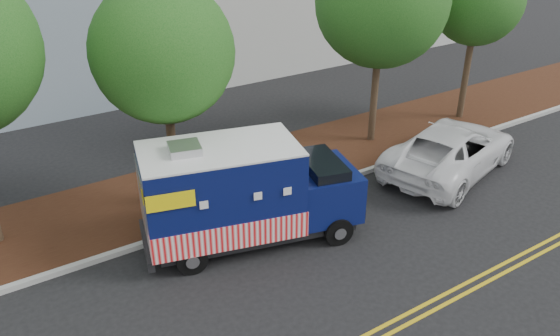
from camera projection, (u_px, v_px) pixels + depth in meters
ground at (248, 243)px, 15.04m from camera, size 120.00×120.00×0.00m
curb at (224, 218)px, 16.05m from camera, size 120.00×0.18×0.15m
mulch_strip at (194, 188)px, 17.62m from camera, size 120.00×4.00×0.15m
tree_b at (163, 52)px, 14.64m from camera, size 3.90×3.90×6.75m
tree_c at (382, 1)px, 18.59m from camera, size 4.62×4.62×7.63m
tree_d at (478, 0)px, 20.87m from camera, size 3.50×3.50×6.69m
sign_post at (172, 196)px, 14.94m from camera, size 0.06×0.06×2.40m
food_truck at (241, 196)px, 14.51m from camera, size 6.24×3.53×3.11m
white_car at (451, 149)px, 18.51m from camera, size 6.47×4.28×1.65m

